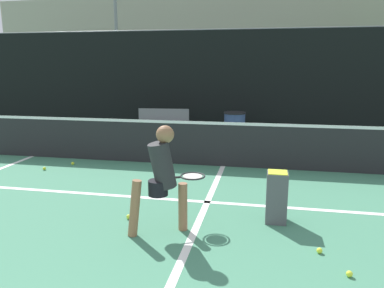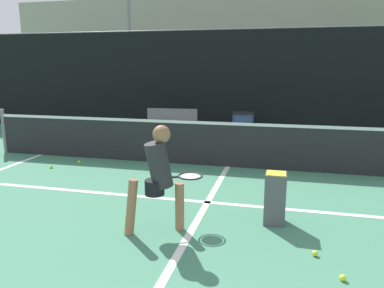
% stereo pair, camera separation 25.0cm
% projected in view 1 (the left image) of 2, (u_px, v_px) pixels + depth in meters
% --- Properties ---
extents(court_service_line, '(8.25, 0.10, 0.01)m').
position_uv_depth(court_service_line, '(207.00, 202.00, 5.88)').
color(court_service_line, white).
rests_on(court_service_line, ground).
extents(court_center_mark, '(0.10, 5.33, 0.01)m').
position_uv_depth(court_center_mark, '(202.00, 214.00, 5.40)').
color(court_center_mark, white).
rests_on(court_center_mark, ground).
extents(net, '(11.09, 0.09, 1.07)m').
position_uv_depth(net, '(223.00, 143.00, 7.85)').
color(net, slate).
rests_on(net, ground).
extents(fence_back, '(24.00, 0.06, 3.16)m').
position_uv_depth(fence_back, '(239.00, 83.00, 11.32)').
color(fence_back, black).
rests_on(fence_back, ground).
extents(player_practicing, '(0.97, 0.88, 1.40)m').
position_uv_depth(player_practicing, '(162.00, 174.00, 4.68)').
color(player_practicing, '#8C6042').
rests_on(player_practicing, ground).
extents(tennis_ball_scattered_0, '(0.07, 0.07, 0.07)m').
position_uv_depth(tennis_ball_scattered_0, '(44.00, 168.00, 7.66)').
color(tennis_ball_scattered_0, '#D1E033').
rests_on(tennis_ball_scattered_0, ground).
extents(tennis_ball_scattered_1, '(0.07, 0.07, 0.07)m').
position_uv_depth(tennis_ball_scattered_1, '(129.00, 217.00, 5.23)').
color(tennis_ball_scattered_1, '#D1E033').
rests_on(tennis_ball_scattered_1, ground).
extents(tennis_ball_scattered_2, '(0.07, 0.07, 0.07)m').
position_uv_depth(tennis_ball_scattered_2, '(73.00, 163.00, 8.06)').
color(tennis_ball_scattered_2, '#D1E033').
rests_on(tennis_ball_scattered_2, ground).
extents(tennis_ball_scattered_3, '(0.07, 0.07, 0.07)m').
position_uv_depth(tennis_ball_scattered_3, '(349.00, 274.00, 3.80)').
color(tennis_ball_scattered_3, '#D1E033').
rests_on(tennis_ball_scattered_3, ground).
extents(tennis_ball_scattered_5, '(0.07, 0.07, 0.07)m').
position_uv_depth(tennis_ball_scattered_5, '(319.00, 251.00, 4.28)').
color(tennis_ball_scattered_5, '#D1E033').
rests_on(tennis_ball_scattered_5, ground).
extents(ball_hopper, '(0.28, 0.28, 0.71)m').
position_uv_depth(ball_hopper, '(277.00, 196.00, 5.08)').
color(ball_hopper, '#4C4C51').
rests_on(ball_hopper, ground).
extents(courtside_bench, '(1.51, 0.51, 0.86)m').
position_uv_depth(courtside_bench, '(163.00, 123.00, 10.85)').
color(courtside_bench, slate).
rests_on(courtside_bench, ground).
extents(trash_bin, '(0.62, 0.62, 0.80)m').
position_uv_depth(trash_bin, '(234.00, 126.00, 10.65)').
color(trash_bin, '#384C7F').
rests_on(trash_bin, ground).
extents(parked_car, '(1.87, 4.41, 1.46)m').
position_uv_depth(parked_car, '(339.00, 104.00, 14.37)').
color(parked_car, black).
rests_on(parked_car, ground).
extents(building_far, '(36.00, 2.40, 6.51)m').
position_uv_depth(building_far, '(255.00, 47.00, 24.94)').
color(building_far, gray).
rests_on(building_far, ground).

